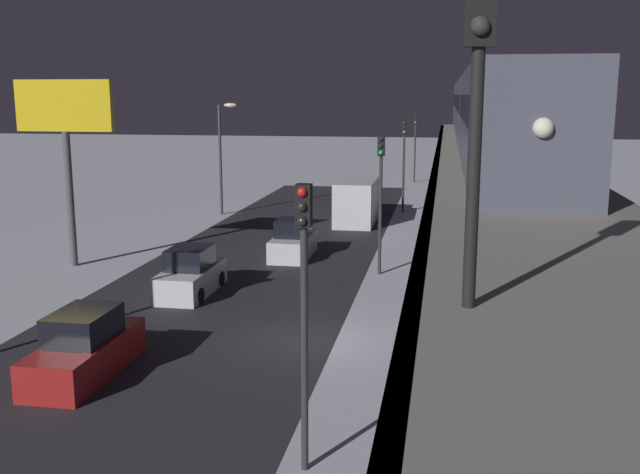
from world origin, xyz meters
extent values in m
plane|color=silver|center=(0.00, 0.00, 0.00)|extent=(240.00, 240.00, 0.00)
cube|color=#28282D|center=(4.34, 0.00, 0.00)|extent=(11.00, 83.46, 0.01)
cube|color=gray|center=(-6.66, 0.00, 5.25)|extent=(5.00, 83.46, 0.80)
cube|color=#38383D|center=(-4.28, 0.00, 5.25)|extent=(0.24, 81.79, 0.80)
cylinder|color=gray|center=(-6.66, -33.39, 2.42)|extent=(1.40, 1.40, 4.85)
cylinder|color=gray|center=(-6.66, -16.69, 2.42)|extent=(1.40, 1.40, 4.85)
cylinder|color=gray|center=(-6.66, 0.00, 2.42)|extent=(1.40, 1.40, 4.85)
cube|color=#4C5160|center=(-6.66, -2.17, 7.35)|extent=(2.90, 18.00, 3.40)
cube|color=black|center=(-6.66, -2.17, 7.76)|extent=(2.94, 16.20, 0.90)
cube|color=#4C5160|center=(-6.66, -20.77, 7.35)|extent=(2.90, 18.00, 3.40)
cube|color=black|center=(-6.66, -20.77, 7.76)|extent=(2.94, 16.20, 0.90)
cube|color=#4C5160|center=(-6.66, -39.37, 7.35)|extent=(2.90, 18.00, 3.40)
cube|color=black|center=(-6.66, -39.37, 7.76)|extent=(2.94, 16.20, 0.90)
sphere|color=white|center=(-6.66, 6.88, 7.52)|extent=(0.44, 0.44, 0.44)
cylinder|color=black|center=(-4.96, 14.29, 7.25)|extent=(0.16, 0.16, 3.20)
cube|color=black|center=(-4.96, 14.29, 9.20)|extent=(0.36, 0.28, 0.90)
sphere|color=#333333|center=(-4.96, 14.45, 8.97)|extent=(0.22, 0.22, 0.22)
cube|color=silver|center=(5.74, -5.07, 0.55)|extent=(1.80, 4.45, 1.10)
cube|color=black|center=(5.74, -5.07, 1.54)|extent=(1.58, 2.13, 0.87)
cylinder|color=black|center=(4.89, -3.69, 0.32)|extent=(0.20, 0.64, 0.64)
cylinder|color=black|center=(6.60, -3.69, 0.32)|extent=(0.20, 0.64, 0.64)
cylinder|color=black|center=(4.89, -6.45, 0.32)|extent=(0.20, 0.64, 0.64)
cylinder|color=black|center=(6.60, -6.45, 0.32)|extent=(0.20, 0.64, 0.64)
cube|color=silver|center=(2.94, -12.60, 0.55)|extent=(1.80, 4.11, 1.10)
cube|color=black|center=(2.94, -12.60, 1.54)|extent=(1.58, 1.97, 0.87)
cube|color=#A51E1E|center=(5.74, 4.09, 0.55)|extent=(1.80, 4.71, 1.10)
cube|color=black|center=(5.74, 4.09, 1.54)|extent=(1.58, 2.26, 0.87)
cube|color=navy|center=(0.94, -26.65, 1.20)|extent=(2.30, 2.20, 2.40)
cube|color=silver|center=(0.94, -22.85, 1.40)|extent=(2.40, 5.00, 2.80)
cylinder|color=#2D2D2D|center=(-1.76, 8.45, 2.75)|extent=(0.16, 0.16, 5.50)
cube|color=black|center=(-1.76, 8.45, 5.95)|extent=(0.32, 0.32, 0.90)
sphere|color=red|center=(-1.76, 8.63, 6.25)|extent=(0.20, 0.20, 0.20)
sphere|color=black|center=(-1.76, 8.63, 5.95)|extent=(0.20, 0.20, 0.20)
sphere|color=black|center=(-1.76, 8.63, 5.65)|extent=(0.20, 0.20, 0.20)
cylinder|color=#2D2D2D|center=(-1.76, -9.75, 2.75)|extent=(0.16, 0.16, 5.50)
cube|color=black|center=(-1.76, -9.75, 5.95)|extent=(0.32, 0.32, 0.90)
sphere|color=black|center=(-1.76, -9.57, 6.25)|extent=(0.20, 0.20, 0.20)
sphere|color=black|center=(-1.76, -9.57, 5.95)|extent=(0.20, 0.20, 0.20)
sphere|color=#19E53F|center=(-1.76, -9.57, 5.65)|extent=(0.20, 0.20, 0.20)
cylinder|color=#2D2D2D|center=(-1.76, -27.95, 2.75)|extent=(0.16, 0.16, 5.50)
cube|color=black|center=(-1.76, -27.95, 5.95)|extent=(0.32, 0.32, 0.90)
sphere|color=black|center=(-1.76, -27.77, 6.25)|extent=(0.20, 0.20, 0.20)
sphere|color=black|center=(-1.76, -27.77, 5.95)|extent=(0.20, 0.20, 0.20)
sphere|color=#19E53F|center=(-1.76, -27.77, 5.65)|extent=(0.20, 0.20, 0.20)
cylinder|color=#2D2D2D|center=(-1.76, -46.16, 2.75)|extent=(0.16, 0.16, 5.50)
cube|color=black|center=(-1.76, -46.16, 5.95)|extent=(0.32, 0.32, 0.90)
sphere|color=black|center=(-1.76, -45.98, 6.25)|extent=(0.20, 0.20, 0.20)
sphere|color=black|center=(-1.76, -45.98, 5.95)|extent=(0.20, 0.20, 0.20)
sphere|color=#19E53F|center=(-1.76, -45.98, 5.65)|extent=(0.20, 0.20, 0.20)
cylinder|color=#4C4C51|center=(13.10, -8.91, 3.25)|extent=(0.36, 0.36, 6.50)
cube|color=yellow|center=(13.10, -8.91, 7.70)|extent=(4.80, 0.30, 2.40)
cylinder|color=#38383D|center=(10.64, -25.00, 3.75)|extent=(0.20, 0.20, 7.50)
ellipsoid|color=#F4E5B2|center=(9.84, -25.00, 7.50)|extent=(0.90, 0.44, 0.30)
camera|label=1|loc=(-4.62, 23.07, 8.21)|focal=40.75mm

